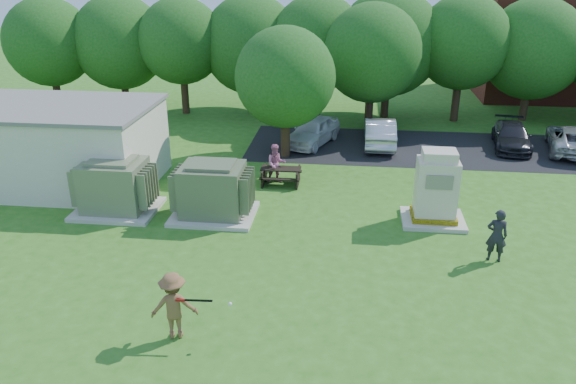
# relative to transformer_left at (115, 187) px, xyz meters

# --- Properties ---
(ground) EXTENTS (120.00, 120.00, 0.00)m
(ground) POSITION_rel_transformer_left_xyz_m (6.50, -4.50, -0.97)
(ground) COLOR #2D6619
(ground) RESTS_ON ground
(service_building) EXTENTS (10.00, 5.00, 3.20)m
(service_building) POSITION_rel_transformer_left_xyz_m (-4.50, 2.50, 0.63)
(service_building) COLOR beige
(service_building) RESTS_ON ground
(service_building_roof) EXTENTS (10.20, 5.20, 0.15)m
(service_building_roof) POSITION_rel_transformer_left_xyz_m (-4.50, 2.50, 2.31)
(service_building_roof) COLOR slate
(service_building_roof) RESTS_ON service_building
(parking_strip) EXTENTS (20.00, 6.00, 0.01)m
(parking_strip) POSITION_rel_transformer_left_xyz_m (13.50, 9.00, -0.96)
(parking_strip) COLOR #232326
(parking_strip) RESTS_ON ground
(transformer_left) EXTENTS (3.00, 2.40, 2.07)m
(transformer_left) POSITION_rel_transformer_left_xyz_m (0.00, 0.00, 0.00)
(transformer_left) COLOR beige
(transformer_left) RESTS_ON ground
(transformer_right) EXTENTS (3.00, 2.40, 2.07)m
(transformer_right) POSITION_rel_transformer_left_xyz_m (3.70, 0.00, 0.00)
(transformer_right) COLOR beige
(transformer_right) RESTS_ON ground
(generator_cabinet) EXTENTS (2.22, 1.81, 2.70)m
(generator_cabinet) POSITION_rel_transformer_left_xyz_m (11.65, 0.45, 0.21)
(generator_cabinet) COLOR beige
(generator_cabinet) RESTS_ON ground
(picnic_table) EXTENTS (1.66, 1.24, 0.71)m
(picnic_table) POSITION_rel_transformer_left_xyz_m (5.74, 3.43, -0.53)
(picnic_table) COLOR black
(picnic_table) RESTS_ON ground
(batter) EXTENTS (1.27, 0.90, 1.79)m
(batter) POSITION_rel_transformer_left_xyz_m (4.43, -7.06, -0.08)
(batter) COLOR brown
(batter) RESTS_ON ground
(person_by_generator) EXTENTS (0.69, 0.50, 1.74)m
(person_by_generator) POSITION_rel_transformer_left_xyz_m (13.21, -2.19, -0.10)
(person_by_generator) COLOR black
(person_by_generator) RESTS_ON ground
(person_at_picnic) EXTENTS (0.96, 0.83, 1.68)m
(person_at_picnic) POSITION_rel_transformer_left_xyz_m (5.52, 3.56, -0.13)
(person_at_picnic) COLOR #BF658D
(person_at_picnic) RESTS_ON ground
(car_white) EXTENTS (2.95, 4.36, 1.38)m
(car_white) POSITION_rel_transformer_left_xyz_m (6.65, 9.04, -0.28)
(car_white) COLOR silver
(car_white) RESTS_ON ground
(car_silver_a) EXTENTS (1.50, 4.29, 1.41)m
(car_silver_a) POSITION_rel_transformer_left_xyz_m (10.02, 9.24, -0.26)
(car_silver_a) COLOR #BBBBC0
(car_silver_a) RESTS_ON ground
(car_dark) EXTENTS (2.22, 4.29, 1.19)m
(car_dark) POSITION_rel_transformer_left_xyz_m (16.53, 9.58, -0.37)
(car_dark) COLOR black
(car_dark) RESTS_ON ground
(car_silver_b) EXTENTS (3.07, 4.93, 1.27)m
(car_silver_b) POSITION_rel_transformer_left_xyz_m (19.29, 9.27, -0.33)
(car_silver_b) COLOR #AFAEB3
(car_silver_b) RESTS_ON ground
(batting_equipment) EXTENTS (1.36, 0.20, 0.17)m
(batting_equipment) POSITION_rel_transformer_left_xyz_m (5.08, -7.17, 0.19)
(batting_equipment) COLOR black
(batting_equipment) RESTS_ON ground
(tree_row) EXTENTS (41.30, 13.30, 7.30)m
(tree_row) POSITION_rel_transformer_left_xyz_m (8.25, 14.00, 3.18)
(tree_row) COLOR #47301E
(tree_row) RESTS_ON ground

